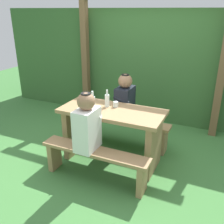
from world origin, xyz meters
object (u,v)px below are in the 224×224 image
Objects in this scene: bottle_left at (107,100)px; bench_far at (126,127)px; person_black_coat at (125,99)px; picnic_table at (112,127)px; person_white_shirt at (87,124)px; drinking_glass at (116,104)px; bench_near at (95,159)px; bottle_right at (93,103)px.

bench_far is at bearing 75.28° from bottle_left.
picnic_table is at bearing -87.64° from person_black_coat.
person_white_shirt is 3.00× the size of bottle_left.
bottle_left is at bearing 143.74° from picnic_table.
person_black_coat is at bearing 85.96° from person_white_shirt.
drinking_glass is (-0.00, 0.12, 0.29)m from picnic_table.
person_white_shirt is at bearing -88.07° from bottle_left.
bottle_left reaches higher than bench_near.
bench_near is 18.58× the size of drinking_glass.
bottle_right reaches higher than bench_near.
person_black_coat is (-0.02, 1.02, 0.45)m from bench_near.
bench_near is 0.46m from person_white_shirt.
bottle_right is at bearing 120.00° from bench_near.
drinking_glass is (-0.00, 0.63, 0.51)m from bench_near.
picnic_table is 0.57m from person_white_shirt.
bottle_left reaches higher than drinking_glass.
picnic_table is 0.37m from bottle_left.
drinking_glass is at bearing 90.13° from picnic_table.
picnic_table is 0.31m from drinking_glass.
person_white_shirt reaches higher than bench_far.
person_white_shirt is (-0.09, 0.00, 0.45)m from bench_near.
picnic_table is at bearing 90.00° from bench_near.
person_black_coat is at bearing 71.84° from bottle_right.
bench_far is at bearing 84.80° from person_white_shirt.
bottle_left is at bearing -104.72° from bench_far.
drinking_glass reaches higher than bench_near.
person_white_shirt is at bearing 177.95° from bench_near.
person_black_coat is at bearing 91.18° from bench_near.
bench_far is at bearing 90.00° from bench_near.
bottle_left is 0.91× the size of bottle_right.
bench_far is 0.88m from bottle_right.
person_white_shirt reaches higher than picnic_table.
person_black_coat is (0.07, 1.01, 0.00)m from person_white_shirt.
drinking_glass is at bearing 46.73° from bottle_right.
bottle_left reaches higher than bench_far.
bottle_left is (-0.11, 0.59, 0.56)m from bench_near.
bottle_right is (-0.23, 0.39, 0.57)m from bench_near.
picnic_table is at bearing -90.00° from bench_far.
drinking_glass is 0.29× the size of bottle_right.
bench_far is 1.12m from person_white_shirt.
picnic_table is 0.55m from bench_near.
person_black_coat is at bearing 77.84° from bottle_left.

